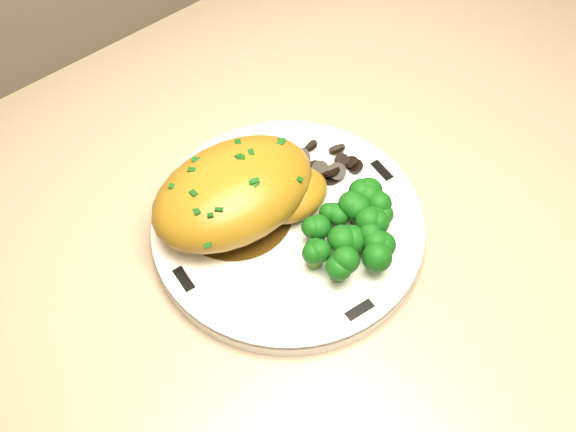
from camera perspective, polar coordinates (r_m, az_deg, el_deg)
counter at (r=1.07m, az=1.42°, el=-13.00°), size 2.08×0.69×1.02m
plate at (r=0.65m, az=0.00°, el=-0.92°), size 0.31×0.31×0.02m
rim_accent_0 at (r=0.68m, az=7.42°, el=3.58°), size 0.01×0.03×0.00m
rim_accent_1 at (r=0.70m, az=-4.85°, el=5.46°), size 0.03×0.01×0.00m
rim_accent_2 at (r=0.62m, az=-8.23°, el=-4.97°), size 0.01×0.03×0.00m
rim_accent_3 at (r=0.60m, az=5.68°, el=-7.41°), size 0.03×0.01×0.00m
gravy_pool at (r=0.65m, az=-4.19°, el=0.32°), size 0.10×0.10×0.00m
chicken_breast at (r=0.63m, az=-3.81°, el=1.86°), size 0.16×0.11×0.06m
mushroom_pile at (r=0.67m, az=1.83°, el=3.35°), size 0.08×0.06×0.02m
broccoli_florets at (r=0.62m, az=4.98°, el=-1.07°), size 0.10×0.08×0.03m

